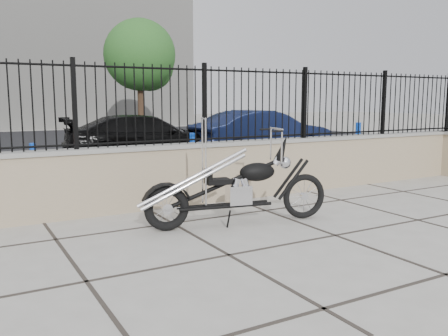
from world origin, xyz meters
TOP-DOWN VIEW (x-y plane):
  - ground_plane at (0.00, 0.00)m, footprint 90.00×90.00m
  - parking_lot at (0.00, 12.50)m, footprint 30.00×30.00m
  - retaining_wall at (0.00, 2.50)m, footprint 14.00×0.36m
  - iron_fence at (0.00, 2.50)m, footprint 14.00×0.08m
  - chopper_motorcycle at (0.69, 1.04)m, footprint 2.44×0.87m
  - car_black at (1.94, 7.70)m, footprint 4.45×2.18m
  - car_blue at (5.05, 6.84)m, footprint 4.10×1.46m
  - bollard_a at (-1.30, 4.57)m, footprint 0.14×0.14m
  - bollard_b at (1.92, 4.89)m, footprint 0.14×0.14m
  - bollard_c at (6.28, 4.42)m, footprint 0.13×0.13m
  - tree_right at (4.90, 16.37)m, footprint 3.17×3.17m

SIDE VIEW (x-z plane):
  - ground_plane at x=0.00m, z-range 0.00..0.00m
  - parking_lot at x=0.00m, z-range 0.00..0.00m
  - bollard_a at x=-1.30m, z-range 0.00..0.89m
  - bollard_b at x=1.92m, z-range 0.00..0.94m
  - retaining_wall at x=0.00m, z-range 0.00..0.96m
  - bollard_c at x=6.28m, z-range 0.00..1.08m
  - car_black at x=1.94m, z-range 0.00..1.25m
  - car_blue at x=5.05m, z-range 0.00..1.35m
  - chopper_motorcycle at x=0.69m, z-range 0.00..1.44m
  - iron_fence at x=0.00m, z-range 0.96..2.16m
  - tree_right at x=4.90m, z-range 1.07..6.42m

